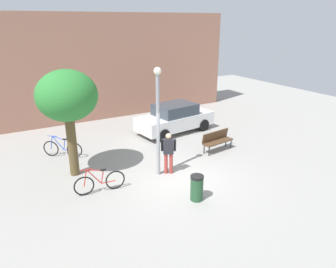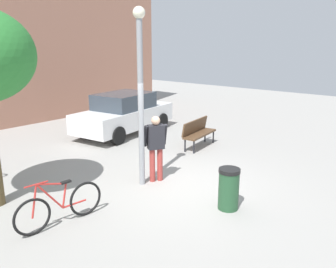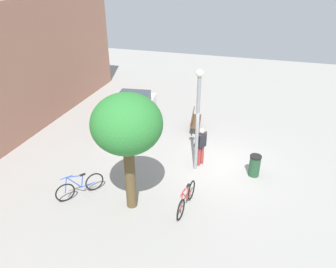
# 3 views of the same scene
# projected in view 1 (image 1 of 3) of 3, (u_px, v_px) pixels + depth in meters

# --- Properties ---
(ground_plane) EXTENTS (36.00, 36.00, 0.00)m
(ground_plane) POSITION_uv_depth(u_px,v_px,m) (179.00, 179.00, 12.27)
(ground_plane) COLOR gray
(building_facade) EXTENTS (17.45, 2.00, 6.15)m
(building_facade) POSITION_uv_depth(u_px,v_px,m) (93.00, 66.00, 19.39)
(building_facade) COLOR #9E6B56
(building_facade) RESTS_ON ground_plane
(lamppost) EXTENTS (0.28, 0.28, 4.18)m
(lamppost) POSITION_uv_depth(u_px,v_px,m) (158.00, 115.00, 11.85)
(lamppost) COLOR gray
(lamppost) RESTS_ON ground_plane
(person_by_lamppost) EXTENTS (0.63, 0.49, 1.67)m
(person_by_lamppost) POSITION_uv_depth(u_px,v_px,m) (168.00, 151.00, 12.43)
(person_by_lamppost) COLOR #9E3833
(person_by_lamppost) RESTS_ON ground_plane
(park_bench) EXTENTS (1.65, 0.70, 0.92)m
(park_bench) POSITION_uv_depth(u_px,v_px,m) (217.00, 139.00, 14.79)
(park_bench) COLOR #513823
(park_bench) RESTS_ON ground_plane
(plaza_tree) EXTENTS (2.22, 2.22, 4.10)m
(plaza_tree) POSITION_uv_depth(u_px,v_px,m) (67.00, 97.00, 11.62)
(plaza_tree) COLOR brown
(plaza_tree) RESTS_ON ground_plane
(bicycle_blue) EXTENTS (1.46, 1.16, 0.97)m
(bicycle_blue) POSITION_uv_depth(u_px,v_px,m) (62.00, 149.00, 14.15)
(bicycle_blue) COLOR black
(bicycle_blue) RESTS_ON ground_plane
(bicycle_red) EXTENTS (1.81, 0.22, 0.97)m
(bicycle_red) POSITION_uv_depth(u_px,v_px,m) (100.00, 182.00, 11.22)
(bicycle_red) COLOR black
(bicycle_red) RESTS_ON ground_plane
(parked_car_white) EXTENTS (4.39, 2.24, 1.55)m
(parked_car_white) POSITION_uv_depth(u_px,v_px,m) (175.00, 118.00, 17.18)
(parked_car_white) COLOR silver
(parked_car_white) RESTS_ON ground_plane
(trash_bin) EXTENTS (0.45, 0.45, 0.89)m
(trash_bin) POSITION_uv_depth(u_px,v_px,m) (197.00, 188.00, 10.73)
(trash_bin) COLOR #234C2D
(trash_bin) RESTS_ON ground_plane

